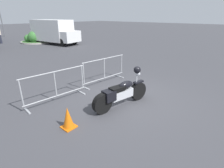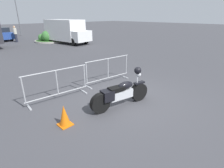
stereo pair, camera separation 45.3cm
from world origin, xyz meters
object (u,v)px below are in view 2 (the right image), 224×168
(crowd_barrier_near, at_px, (57,84))
(delivery_van, at_px, (66,31))
(pedestrian, at_px, (15,33))
(traffic_cone, at_px, (64,116))
(motorcycle, at_px, (121,93))
(crowd_barrier_far, at_px, (108,70))
(street_lamp, at_px, (16,7))

(crowd_barrier_near, relative_size, delivery_van, 0.42)
(pedestrian, relative_size, traffic_cone, 2.86)
(motorcycle, relative_size, delivery_van, 0.41)
(delivery_van, bearing_deg, crowd_barrier_far, -31.43)
(pedestrian, distance_m, street_lamp, 7.20)
(motorcycle, bearing_deg, crowd_barrier_near, 134.01)
(motorcycle, distance_m, delivery_van, 14.42)
(motorcycle, height_order, crowd_barrier_near, motorcycle)
(crowd_barrier_far, distance_m, street_lamp, 22.38)
(pedestrian, bearing_deg, delivery_van, 13.12)
(crowd_barrier_near, height_order, pedestrian, pedestrian)
(crowd_barrier_near, xyz_separation_m, crowd_barrier_far, (2.38, 0.00, 0.00))
(delivery_van, height_order, traffic_cone, delivery_van)
(pedestrian, bearing_deg, crowd_barrier_far, -29.89)
(motorcycle, xyz_separation_m, traffic_cone, (-1.84, 0.32, -0.17))
(crowd_barrier_near, relative_size, crowd_barrier_far, 1.00)
(crowd_barrier_near, distance_m, street_lamp, 22.90)
(delivery_van, bearing_deg, crowd_barrier_near, -40.87)
(crowd_barrier_near, relative_size, pedestrian, 1.31)
(crowd_barrier_near, xyz_separation_m, street_lamp, (6.18, 21.82, 3.16))
(crowd_barrier_far, height_order, street_lamp, street_lamp)
(crowd_barrier_far, height_order, delivery_van, delivery_van)
(crowd_barrier_near, bearing_deg, street_lamp, 74.18)
(delivery_van, xyz_separation_m, street_lamp, (-0.97, 10.56, 2.47))
(traffic_cone, relative_size, street_lamp, 0.10)
(pedestrian, distance_m, traffic_cone, 17.76)
(crowd_barrier_near, relative_size, traffic_cone, 3.75)
(motorcycle, relative_size, crowd_barrier_far, 0.96)
(motorcycle, bearing_deg, crowd_barrier_far, 68.56)
(motorcycle, height_order, traffic_cone, motorcycle)
(delivery_van, bearing_deg, pedestrian, -150.02)
(crowd_barrier_far, bearing_deg, street_lamp, 80.11)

